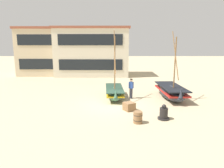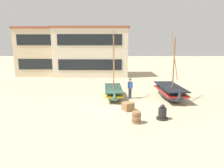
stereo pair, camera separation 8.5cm
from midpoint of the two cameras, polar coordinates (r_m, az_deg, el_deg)
The scene contains 9 objects.
ground_plane at distance 15.73m, azimuth 0.15°, elevation -5.72°, with size 120.00×120.00×0.00m, color tan.
fishing_boat_near_left at distance 17.93m, azimuth 15.91°, elevation -2.04°, with size 1.86×4.71×5.54m.
fishing_boat_centre_large at distance 17.43m, azimuth 0.54°, elevation -2.25°, with size 1.56×4.18×5.63m.
fisherman_by_hull at distance 17.32m, azimuth 5.18°, elevation -1.33°, with size 0.42×0.37×1.68m.
capstan_winch at distance 13.09m, azimuth 13.96°, elevation -7.93°, with size 0.72×0.72×0.94m.
wooden_barrel at distance 12.22m, azimuth 6.99°, elevation -9.13°, with size 0.56×0.56×0.70m.
cargo_crate at distance 14.40m, azimuth 4.62°, elevation -6.20°, with size 0.68×0.68×0.56m, color olive.
harbor_building_main at distance 30.01m, azimuth -5.52°, elevation 8.91°, with size 10.44×5.38×6.79m.
harbor_building_annex at distance 32.09m, azimuth -17.23°, elevation 8.62°, with size 8.19×5.34×6.80m.
Camera 2 is at (0.01, -15.05, 4.58)m, focal length 33.04 mm.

